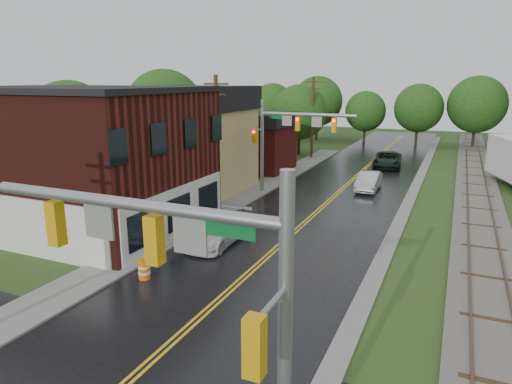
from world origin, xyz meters
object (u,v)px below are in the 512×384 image
Objects in this scene: traffic_signal_near at (187,270)px; suv_dark at (387,160)px; utility_pole_b at (217,139)px; pickup_white at (219,230)px; traffic_signal_far at (288,130)px; tree_left_b at (165,111)px; utility_pole_c at (312,116)px; tree_left_e at (300,114)px; sedan_silver at (369,181)px; tree_left_a at (71,126)px; construction_barrel at (144,269)px; tree_left_c at (239,119)px; brick_building at (77,158)px.

traffic_signal_near reaches higher than suv_dark.
utility_pole_b reaches higher than suv_dark.
utility_pole_b is 8.46m from pickup_white.
utility_pole_b is at bearing 117.19° from traffic_signal_near.
tree_left_b is (-14.38, 4.90, 0.74)m from traffic_signal_far.
traffic_signal_near is at bearing -92.99° from suv_dark.
utility_pole_c is 0.93× the size of tree_left_b.
utility_pole_b is at bearing -85.10° from tree_left_e.
traffic_signal_far reaches higher than sedan_silver.
utility_pole_b is 1.04× the size of tree_left_a.
traffic_signal_near is at bearing -62.81° from utility_pole_b.
tree_left_b is 26.43m from construction_barrel.
utility_pole_b reaches higher than traffic_signal_near.
tree_left_b reaches higher than utility_pole_b.
tree_left_e is (9.00, 14.00, -0.90)m from tree_left_b.
sedan_silver is at bearing -29.24° from tree_left_c.
sedan_silver is at bearing -2.50° from tree_left_b.
utility_pole_b is 1.75× the size of pickup_white.
tree_left_e is (3.64, 30.90, 0.66)m from brick_building.
suv_dark is (14.39, 26.64, -3.36)m from brick_building.
suv_dark is 10.61m from sedan_silver.
tree_left_a is at bearing -179.55° from utility_pole_b.
brick_building reaches higher than construction_barrel.
pickup_white is at bearing -21.14° from tree_left_a.
brick_building reaches higher than traffic_signal_far.
pickup_white is (9.28, 0.46, -3.40)m from brick_building.
suv_dark reaches higher than pickup_white.
sedan_silver is at bearing 36.45° from traffic_signal_far.
traffic_signal_near is 1.43× the size of pickup_white.
tree_left_b reaches higher than pickup_white.
traffic_signal_near is 45.59m from tree_left_e.
utility_pole_c is (-3.33, 17.00, -0.25)m from traffic_signal_far.
tree_left_b reaches higher than tree_left_a.
utility_pole_c reaches higher than construction_barrel.
brick_building reaches higher than tree_left_c.
traffic_signal_far is at bearing -115.41° from suv_dark.
tree_left_c reaches higher than sedan_silver.
suv_dark is at bearing 6.32° from tree_left_c.
utility_pole_b is at bearing 0.45° from tree_left_a.
traffic_signal_near reaches higher than sedan_silver.
sedan_silver is (19.84, -0.87, -4.98)m from tree_left_b.
suv_dark is at bearing 79.39° from construction_barrel.
sedan_silver is (14.47, 16.03, -3.41)m from brick_building.
sedan_silver is 0.87× the size of pickup_white.
brick_building is 1.75× the size of tree_left_e.
sedan_silver reaches higher than construction_barrel.
tree_left_e is at bearing 153.18° from suv_dark.
traffic_signal_far is 16.56m from tree_left_c.
tree_left_a is (-7.36, 6.90, 0.96)m from brick_building.
suv_dark is at bearing 66.08° from utility_pole_b.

